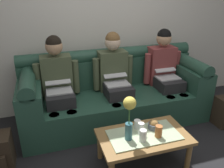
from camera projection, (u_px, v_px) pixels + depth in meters
back_wall_patterned at (103, 10)px, 3.24m from camera, size 6.00×0.12×2.90m
couch at (115, 95)px, 3.21m from camera, size 2.47×0.88×0.96m
person_left at (58, 82)px, 2.88m from camera, size 0.56×0.67×1.22m
person_middle at (115, 75)px, 3.09m from camera, size 0.56×0.67×1.22m
person_right at (165, 70)px, 3.29m from camera, size 0.56×0.67×1.22m
coffee_table at (144, 139)px, 2.37m from camera, size 0.92×0.53×0.37m
flower_vase at (129, 113)px, 2.16m from camera, size 0.12×0.12×0.46m
snack_bowl at (154, 125)px, 2.43m from camera, size 0.12×0.12×0.10m
cup_near_left at (137, 124)px, 2.43m from camera, size 0.07×0.07×0.10m
cup_near_right at (143, 135)px, 2.23m from camera, size 0.07×0.07×0.12m
cup_far_center at (141, 129)px, 2.33m from camera, size 0.06×0.06×0.13m
cup_far_left at (159, 131)px, 2.29m from camera, size 0.07×0.07×0.12m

